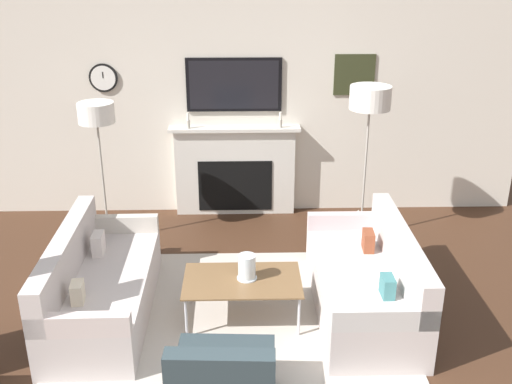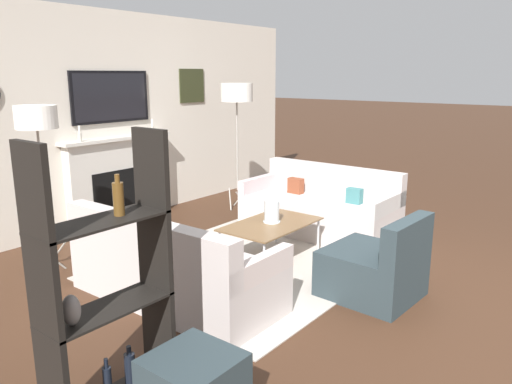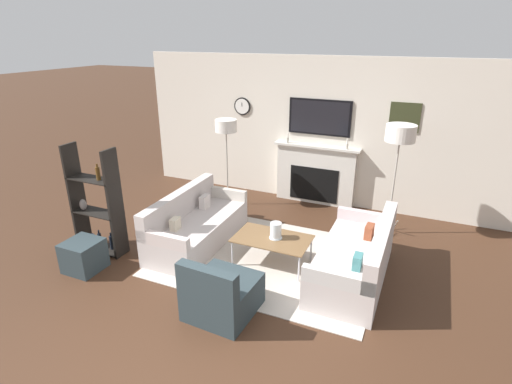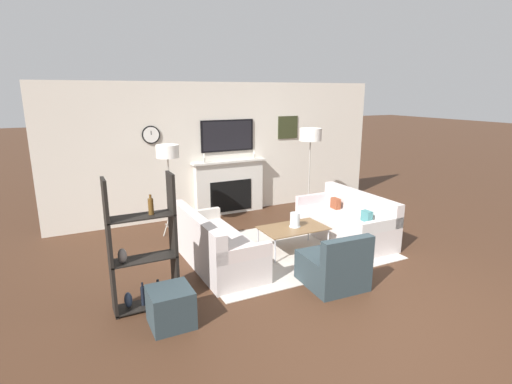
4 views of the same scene
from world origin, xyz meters
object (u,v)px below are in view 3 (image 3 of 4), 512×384
(ottoman, at_px, (84,256))
(hurricane_candle, at_px, (276,231))
(armchair, at_px, (221,295))
(couch_right, at_px, (356,260))
(floor_lamp_right, at_px, (401,135))
(coffee_table, at_px, (272,240))
(shelf_unit, at_px, (96,206))
(floor_lamp_left, at_px, (226,127))
(couch_left, at_px, (196,226))

(ottoman, bearing_deg, hurricane_candle, 27.04)
(armchair, bearing_deg, ottoman, 178.38)
(couch_right, bearing_deg, armchair, -133.87)
(floor_lamp_right, bearing_deg, armchair, -118.01)
(coffee_table, xyz_separation_m, floor_lamp_right, (1.39, 1.63, 1.26))
(hurricane_candle, height_order, ottoman, hurricane_candle)
(shelf_unit, bearing_deg, floor_lamp_left, 67.84)
(armchair, relative_size, coffee_table, 0.76)
(couch_right, xyz_separation_m, armchair, (-1.28, -1.34, -0.03))
(couch_right, distance_m, floor_lamp_left, 3.33)
(couch_right, xyz_separation_m, coffee_table, (-1.15, -0.10, 0.10))
(coffee_table, bearing_deg, shelf_unit, -164.91)
(floor_lamp_right, relative_size, shelf_unit, 1.12)
(couch_left, distance_m, shelf_unit, 1.47)
(couch_left, height_order, hurricane_candle, couch_left)
(couch_left, distance_m, floor_lamp_left, 1.97)
(shelf_unit, bearing_deg, hurricane_candle, 15.31)
(couch_right, relative_size, floor_lamp_right, 1.04)
(floor_lamp_left, relative_size, floor_lamp_right, 0.91)
(coffee_table, height_order, hurricane_candle, hurricane_candle)
(couch_left, xyz_separation_m, coffee_table, (1.31, -0.10, 0.10))
(floor_lamp_left, height_order, floor_lamp_right, floor_lamp_right)
(floor_lamp_left, height_order, ottoman, floor_lamp_left)
(hurricane_candle, bearing_deg, coffee_table, -152.37)
(shelf_unit, bearing_deg, couch_right, 11.90)
(armchair, bearing_deg, couch_left, 131.18)
(couch_left, relative_size, hurricane_candle, 8.23)
(armchair, distance_m, floor_lamp_right, 3.54)
(armchair, distance_m, hurricane_candle, 1.30)
(armchair, height_order, ottoman, armchair)
(coffee_table, xyz_separation_m, hurricane_candle, (0.04, 0.02, 0.13))
(couch_right, bearing_deg, floor_lamp_right, 81.01)
(floor_lamp_left, bearing_deg, coffee_table, -46.49)
(coffee_table, bearing_deg, hurricane_candle, 27.63)
(couch_left, bearing_deg, floor_lamp_left, 98.95)
(floor_lamp_right, bearing_deg, couch_left, -150.36)
(couch_left, relative_size, floor_lamp_left, 1.16)
(armchair, xyz_separation_m, hurricane_candle, (0.18, 1.26, 0.25))
(ottoman, bearing_deg, coffee_table, 27.03)
(ottoman, bearing_deg, couch_right, 20.23)
(floor_lamp_left, distance_m, ottoman, 3.18)
(couch_left, height_order, couch_right, same)
(floor_lamp_right, relative_size, ottoman, 3.90)
(armchair, bearing_deg, floor_lamp_right, 61.99)
(coffee_table, bearing_deg, couch_left, 175.81)
(hurricane_candle, distance_m, shelf_unit, 2.63)
(couch_left, height_order, shelf_unit, shelf_unit)
(couch_right, bearing_deg, hurricane_candle, -176.19)
(couch_right, bearing_deg, couch_left, 180.00)
(coffee_table, xyz_separation_m, ottoman, (-2.31, -1.18, -0.17))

